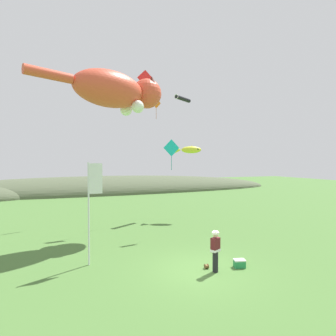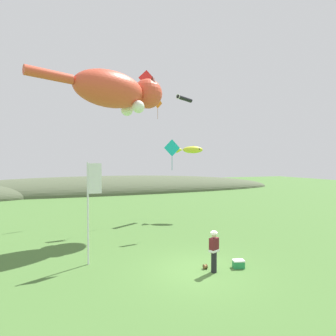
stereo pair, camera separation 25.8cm
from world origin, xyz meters
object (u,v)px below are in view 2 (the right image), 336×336
(kite_giant_cat, at_px, (119,91))
(kite_tube_streamer, at_px, (184,99))
(festival_attendant, at_px, (214,250))
(picnic_cooler, at_px, (238,264))
(kite_fish_windsock, at_px, (190,150))
(kite_diamond_teal, at_px, (172,148))
(kite_spool, at_px, (205,267))
(kite_diamond_green, at_px, (109,78))
(festival_banner_pole, at_px, (91,197))
(kite_diamond_red, at_px, (146,78))
(kite_diamond_orange, at_px, (158,103))

(kite_giant_cat, bearing_deg, kite_tube_streamer, 37.40)
(festival_attendant, bearing_deg, picnic_cooler, 1.61)
(kite_fish_windsock, bearing_deg, kite_diamond_teal, -127.25)
(kite_spool, height_order, kite_diamond_green, kite_diamond_green)
(kite_tube_streamer, distance_m, kite_diamond_teal, 8.46)
(kite_tube_streamer, bearing_deg, festival_attendant, -107.58)
(kite_spool, height_order, picnic_cooler, picnic_cooler)
(festival_banner_pole, height_order, kite_diamond_red, kite_diamond_red)
(kite_diamond_red, bearing_deg, picnic_cooler, -81.28)
(picnic_cooler, bearing_deg, kite_fish_windsock, 77.25)
(kite_giant_cat, bearing_deg, kite_diamond_red, 48.36)
(festival_banner_pole, bearing_deg, kite_diamond_orange, 55.73)
(kite_fish_windsock, xyz_separation_m, kite_diamond_teal, (-3.18, -4.18, -0.14))
(kite_spool, relative_size, kite_diamond_teal, 0.10)
(kite_spool, xyz_separation_m, kite_diamond_teal, (0.64, 5.89, 5.54))
(picnic_cooler, relative_size, kite_tube_streamer, 0.28)
(kite_diamond_teal, height_order, kite_diamond_green, kite_diamond_green)
(picnic_cooler, relative_size, kite_diamond_green, 0.26)
(kite_diamond_red, bearing_deg, kite_spool, -89.49)
(kite_fish_windsock, bearing_deg, picnic_cooler, -102.75)
(festival_attendant, bearing_deg, kite_diamond_teal, 85.90)
(kite_fish_windsock, xyz_separation_m, kite_diamond_red, (-3.91, -0.45, 5.46))
(kite_diamond_green, bearing_deg, festival_banner_pole, -101.66)
(kite_tube_streamer, xyz_separation_m, kite_diamond_orange, (-2.82, -0.83, -0.78))
(kite_diamond_teal, relative_size, kite_diamond_red, 0.94)
(kite_fish_windsock, distance_m, kite_diamond_teal, 5.26)
(festival_attendant, xyz_separation_m, kite_spool, (-0.19, 0.44, -0.85))
(kite_tube_streamer, height_order, kite_diamond_teal, kite_tube_streamer)
(kite_fish_windsock, relative_size, kite_diamond_teal, 1.13)
(kite_diamond_teal, relative_size, kite_diamond_green, 0.95)
(kite_tube_streamer, relative_size, kite_diamond_teal, 0.98)
(kite_spool, height_order, festival_banner_pole, festival_banner_pole)
(picnic_cooler, height_order, kite_diamond_red, kite_diamond_red)
(festival_banner_pole, distance_m, kite_diamond_orange, 12.53)
(festival_banner_pole, bearing_deg, picnic_cooler, -23.56)
(kite_diamond_red, bearing_deg, kite_diamond_green, 126.91)
(picnic_cooler, xyz_separation_m, festival_banner_pole, (-6.15, 2.68, 2.91))
(kite_diamond_teal, bearing_deg, festival_banner_pole, -145.96)
(kite_spool, relative_size, picnic_cooler, 0.37)
(kite_fish_windsock, height_order, kite_diamond_green, kite_diamond_green)
(kite_diamond_red, bearing_deg, festival_attendant, -88.44)
(picnic_cooler, distance_m, kite_diamond_orange, 14.93)
(festival_attendant, distance_m, picnic_cooler, 1.48)
(kite_diamond_orange, relative_size, kite_diamond_red, 0.88)
(kite_giant_cat, relative_size, kite_diamond_teal, 4.11)
(festival_attendant, xyz_separation_m, kite_tube_streamer, (3.90, 12.32, 9.58))
(festival_banner_pole, xyz_separation_m, kite_tube_streamer, (8.79, 9.60, 7.44))
(kite_diamond_orange, bearing_deg, picnic_cooler, -89.11)
(festival_attendant, distance_m, kite_diamond_red, 14.39)
(picnic_cooler, bearing_deg, kite_tube_streamer, 77.87)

